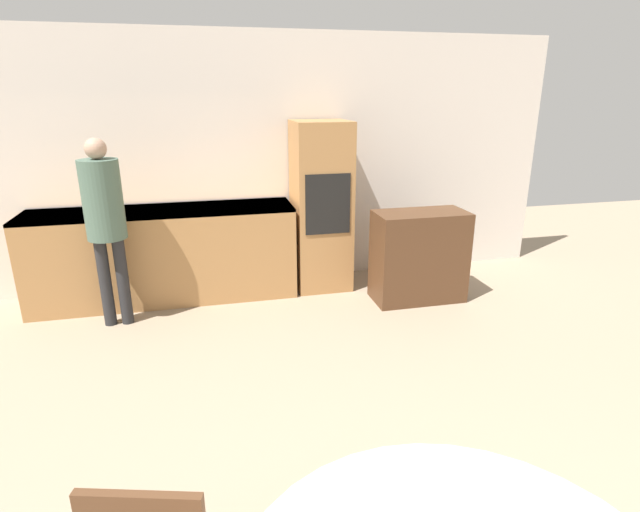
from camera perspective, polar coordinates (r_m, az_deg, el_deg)
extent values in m
cube|color=silver|center=(5.38, -6.26, 10.60)|extent=(6.41, 0.05, 2.60)
cube|color=#AD7A47|center=(5.20, -17.27, 0.13)|extent=(2.55, 0.60, 0.93)
cube|color=black|center=(5.09, -17.75, 4.94)|extent=(2.55, 0.60, 0.03)
cube|color=#AD7A47|center=(5.23, 0.11, 5.67)|extent=(0.57, 0.58, 1.74)
cube|color=black|center=(4.93, 0.91, 5.91)|extent=(0.45, 0.01, 0.60)
cube|color=#51331E|center=(5.06, 11.23, -0.04)|extent=(0.90, 0.45, 0.90)
cylinder|color=#262628|center=(4.82, -23.32, -2.80)|extent=(0.10, 0.10, 0.81)
cylinder|color=#262628|center=(4.79, -21.60, -2.69)|extent=(0.10, 0.10, 0.81)
cylinder|color=#4C6656|center=(4.61, -23.59, 5.91)|extent=(0.33, 0.33, 0.68)
sphere|color=tan|center=(4.54, -24.28, 11.13)|extent=(0.18, 0.18, 0.18)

